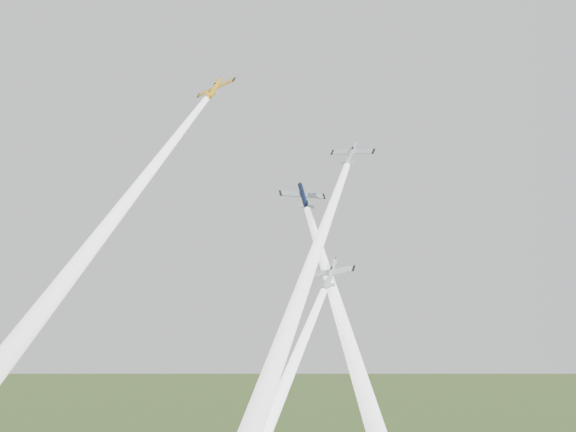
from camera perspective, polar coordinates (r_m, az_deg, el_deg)
The scene contains 7 objects.
plane_yellow at distance 120.89m, azimuth -5.82°, elevation 10.01°, with size 7.61×7.55×1.19m, color #F5AD15, non-canonical shape.
smoke_trail_yellow at distance 98.46m, azimuth -13.78°, elevation -0.40°, with size 2.84×2.84×60.57m, color white, non-canonical shape.
plane_navy at distance 111.30m, azimuth 1.20°, elevation 1.60°, with size 7.35×7.29×1.15m, color #0B1534, non-canonical shape.
smoke_trail_navy at distance 89.92m, azimuth 5.07°, elevation -10.70°, with size 2.84×2.84×55.62m, color white, non-canonical shape.
plane_silver_right at distance 110.85m, azimuth 5.05°, elevation 5.00°, with size 6.95×6.89×1.09m, color silver, non-canonical shape.
smoke_trail_silver_right at distance 88.17m, azimuth 0.72°, elevation -6.89°, with size 2.84×2.84×56.51m, color white, non-canonical shape.
plane_silver_low at distance 96.81m, azimuth 3.42°, elevation -4.55°, with size 6.61×6.56×1.04m, color silver, non-canonical shape.
Camera 1 is at (16.47, -106.51, 77.69)m, focal length 45.00 mm.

